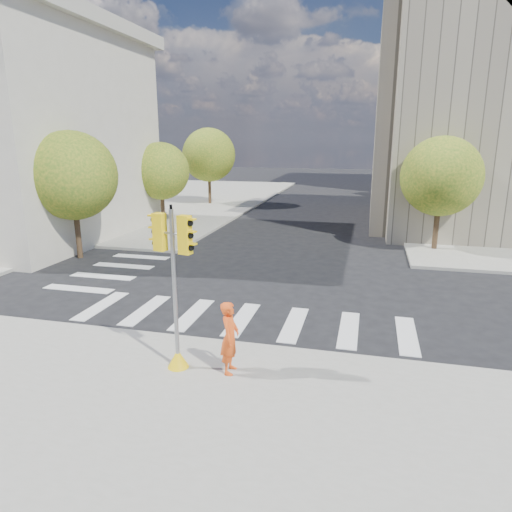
# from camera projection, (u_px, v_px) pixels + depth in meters

# --- Properties ---
(ground) EXTENTS (160.00, 160.00, 0.00)m
(ground) POSITION_uv_depth(u_px,v_px,m) (258.00, 300.00, 17.45)
(ground) COLOR black
(ground) RESTS_ON ground
(sidewalk_far_left) EXTENTS (28.00, 40.00, 0.15)m
(sidewalk_far_left) POSITION_uv_depth(u_px,v_px,m) (129.00, 198.00, 46.54)
(sidewalk_far_left) COLOR gray
(sidewalk_far_left) RESTS_ON ground
(tree_lw_near) EXTENTS (4.40, 4.40, 6.41)m
(tree_lw_near) POSITION_uv_depth(u_px,v_px,m) (72.00, 176.00, 22.61)
(tree_lw_near) COLOR #382616
(tree_lw_near) RESTS_ON ground
(tree_lw_mid) EXTENTS (4.00, 4.00, 5.77)m
(tree_lw_mid) POSITION_uv_depth(u_px,v_px,m) (161.00, 171.00, 32.12)
(tree_lw_mid) COLOR #382616
(tree_lw_mid) RESTS_ON ground
(tree_lw_far) EXTENTS (4.80, 4.80, 6.95)m
(tree_lw_far) POSITION_uv_depth(u_px,v_px,m) (209.00, 155.00, 41.32)
(tree_lw_far) COLOR #382616
(tree_lw_far) RESTS_ON ground
(tree_re_near) EXTENTS (4.20, 4.20, 6.16)m
(tree_re_near) POSITION_uv_depth(u_px,v_px,m) (441.00, 176.00, 24.07)
(tree_re_near) COLOR #382616
(tree_re_near) RESTS_ON ground
(tree_re_mid) EXTENTS (4.60, 4.60, 6.66)m
(tree_re_mid) POSITION_uv_depth(u_px,v_px,m) (420.00, 160.00, 35.27)
(tree_re_mid) COLOR #382616
(tree_re_mid) RESTS_ON ground
(tree_re_far) EXTENTS (4.00, 4.00, 5.88)m
(tree_re_far) POSITION_uv_depth(u_px,v_px,m) (408.00, 160.00, 46.66)
(tree_re_far) COLOR #382616
(tree_re_far) RESTS_ON ground
(lamp_near) EXTENTS (0.35, 0.18, 8.11)m
(lamp_near) POSITION_uv_depth(u_px,v_px,m) (442.00, 163.00, 27.58)
(lamp_near) COLOR black
(lamp_near) RESTS_ON sidewalk_far_right
(lamp_far) EXTENTS (0.35, 0.18, 8.11)m
(lamp_far) POSITION_uv_depth(u_px,v_px,m) (420.00, 155.00, 40.73)
(lamp_far) COLOR black
(lamp_far) RESTS_ON sidewalk_far_right
(traffic_signal) EXTENTS (1.08, 0.56, 4.31)m
(traffic_signal) POSITION_uv_depth(u_px,v_px,m) (175.00, 302.00, 11.60)
(traffic_signal) COLOR yellow
(traffic_signal) RESTS_ON sidewalk_near
(photographer) EXTENTS (0.49, 0.72, 1.91)m
(photographer) POSITION_uv_depth(u_px,v_px,m) (230.00, 338.00, 11.57)
(photographer) COLOR #F25116
(photographer) RESTS_ON sidewalk_near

